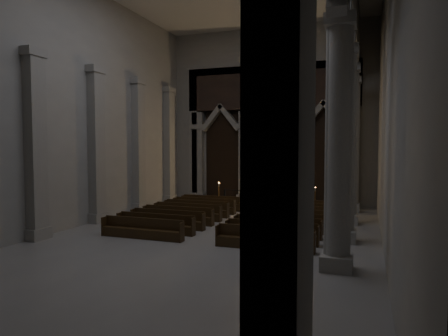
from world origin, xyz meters
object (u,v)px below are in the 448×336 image
candle_stand_right (315,203)px  pews (232,219)px  altar (283,194)px  altar_rail (263,196)px  worshipper (271,204)px  candle_stand_left (219,199)px

candle_stand_right → pews: (-3.37, -6.24, -0.10)m
altar → altar_rail: (-1.07, -1.27, -0.00)m
altar → worshipper: (0.22, -4.52, -0.03)m
altar_rail → candle_stand_right: 3.39m
altar → altar_rail: bearing=-130.1°
pews → altar: bearing=82.1°
candle_stand_left → worshipper: 4.87m
altar → candle_stand_left: candle_stand_left is taller
candle_stand_left → altar_rail: bearing=12.6°
candle_stand_right → altar: bearing=148.8°
candle_stand_right → candle_stand_left: bearing=-175.3°
candle_stand_right → pews: candle_stand_right is taller
altar → candle_stand_right: size_ratio=1.54×
altar_rail → worshipper: size_ratio=4.00×
altar_rail → candle_stand_right: (3.37, -0.13, -0.32)m
candle_stand_right → worshipper: (-2.09, -3.13, 0.29)m
altar → worshipper: size_ratio=1.62×
altar → candle_stand_right: (2.30, -1.39, -0.32)m
worshipper → pews: bearing=-96.1°
altar_rail → candle_stand_right: bearing=-2.2°
candle_stand_left → candle_stand_right: candle_stand_left is taller
altar_rail → pews: (0.00, -6.37, -0.42)m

